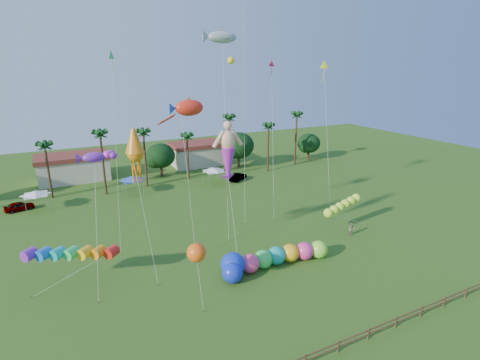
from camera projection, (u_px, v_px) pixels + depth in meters
name	position (u px, v px, depth m)	size (l,w,h in m)	color
ground	(292.00, 308.00, 32.87)	(160.00, 160.00, 0.00)	#285116
tree_line	(175.00, 154.00, 70.62)	(69.46, 8.91, 11.00)	#3A2819
buildings_row	(134.00, 163.00, 73.51)	(35.00, 7.00, 4.00)	beige
tent_row	(133.00, 179.00, 60.40)	(31.00, 4.00, 0.60)	white
fence	(338.00, 345.00, 27.59)	(36.12, 0.12, 1.00)	brown
car_a	(19.00, 206.00, 54.54)	(1.59, 3.94, 1.34)	#4C4C54
car_b	(238.00, 177.00, 68.81)	(1.48, 4.26, 1.40)	#4C4C54
spectator_b	(352.00, 229.00, 46.53)	(0.80, 0.63, 1.65)	gray
caterpillar_inflatable	(272.00, 257.00, 39.28)	(12.42, 3.24, 2.53)	#FF4382
blue_ball	(232.00, 273.00, 36.41)	(2.09, 2.09, 2.09)	#162ECA
rainbow_tube	(89.00, 257.00, 35.20)	(9.12, 5.08, 3.70)	red
green_worm	(328.00, 213.00, 46.58)	(9.76, 3.13, 3.45)	#C7FC38
orange_ball_kite	(196.00, 253.00, 32.13)	(1.98, 2.52, 5.81)	#FF5D14
merman_kite	(228.00, 155.00, 38.14)	(2.57, 4.66, 14.56)	#F3B58A
fish_kite	(189.00, 108.00, 42.97)	(5.28, 7.66, 16.75)	red
shark_kite	(222.00, 37.00, 43.65)	(5.01, 6.46, 24.36)	#9CA4AA
squid_kite	(135.00, 154.00, 35.37)	(2.24, 4.68, 14.88)	orange
lobster_kite	(94.00, 157.00, 34.18)	(3.96, 5.94, 13.01)	purple
delta_kite_red	(272.00, 69.00, 49.78)	(2.42, 4.77, 21.00)	red
delta_kite_yellow	(324.00, 68.00, 49.85)	(1.46, 4.86, 20.97)	#C6E117
delta_kite_green	(112.00, 61.00, 36.74)	(2.06, 3.85, 21.83)	#33D872
delta_kite_blue	(243.00, 0.00, 46.08)	(2.43, 4.64, 29.43)	blue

